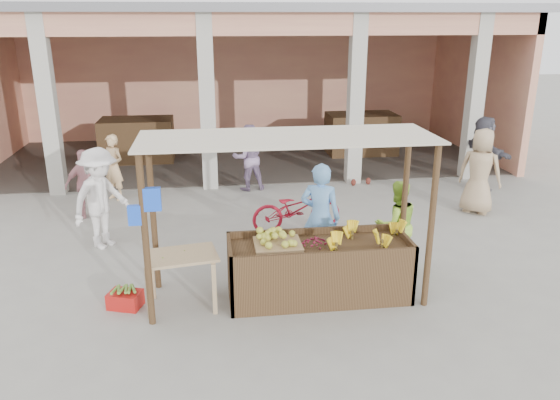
{
  "coord_description": "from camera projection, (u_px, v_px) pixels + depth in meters",
  "views": [
    {
      "loc": [
        -1.0,
        -7.03,
        3.9
      ],
      "look_at": [
        0.09,
        1.2,
        1.11
      ],
      "focal_mm": 35.0,
      "sensor_mm": 36.0,
      "label": 1
    }
  ],
  "objects": [
    {
      "name": "plantain_bundle",
      "position": [
        124.0,
        290.0,
        7.64
      ],
      "size": [
        0.34,
        0.24,
        0.07
      ],
      "primitive_type": null,
      "color": "olive",
      "rests_on": "red_crate"
    },
    {
      "name": "stall_awning",
      "position": [
        283.0,
        166.0,
        7.39
      ],
      "size": [
        4.09,
        1.35,
        2.39
      ],
      "color": "#533921",
      "rests_on": "ground"
    },
    {
      "name": "shopper_d",
      "position": [
        483.0,
        151.0,
        12.77
      ],
      "size": [
        0.83,
        1.74,
        1.83
      ],
      "primitive_type": "imported",
      "rotation": [
        0.0,
        0.0,
        1.65
      ],
      "color": "#484752",
      "rests_on": "ground"
    },
    {
      "name": "banana_heap",
      "position": [
        364.0,
        236.0,
        7.85
      ],
      "size": [
        1.14,
        0.62,
        0.21
      ],
      "primitive_type": null,
      "color": "yellow",
      "rests_on": "fruit_stall"
    },
    {
      "name": "berry_heap",
      "position": [
        315.0,
        241.0,
        7.76
      ],
      "size": [
        0.43,
        0.35,
        0.14
      ],
      "primitive_type": "ellipsoid",
      "color": "maroon",
      "rests_on": "fruit_stall"
    },
    {
      "name": "vendor_green",
      "position": [
        396.0,
        222.0,
        8.75
      ],
      "size": [
        0.78,
        0.5,
        1.55
      ],
      "primitive_type": "imported",
      "rotation": [
        0.0,
        0.0,
        3.24
      ],
      "color": "#A1D63B",
      "rests_on": "ground"
    },
    {
      "name": "shopper_e",
      "position": [
        113.0,
        166.0,
        12.07
      ],
      "size": [
        0.71,
        0.69,
        1.53
      ],
      "primitive_type": "imported",
      "rotation": [
        0.0,
        0.0,
        -0.66
      ],
      "color": "#E3B67F",
      "rests_on": "ground"
    },
    {
      "name": "red_crate",
      "position": [
        125.0,
        300.0,
        7.69
      ],
      "size": [
        0.52,
        0.44,
        0.23
      ],
      "primitive_type": "cube",
      "rotation": [
        0.0,
        0.0,
        -0.33
      ],
      "color": "#B41713",
      "rests_on": "ground"
    },
    {
      "name": "shopper_f",
      "position": [
        248.0,
        154.0,
        12.73
      ],
      "size": [
        0.9,
        0.61,
        1.7
      ],
      "primitive_type": "imported",
      "rotation": [
        0.0,
        0.0,
        3.32
      ],
      "color": "#93789F",
      "rests_on": "ground"
    },
    {
      "name": "ground",
      "position": [
        284.0,
        298.0,
        7.97
      ],
      "size": [
        60.0,
        60.0,
        0.0
      ],
      "primitive_type": "plane",
      "color": "gray",
      "rests_on": "ground"
    },
    {
      "name": "shopper_a",
      "position": [
        100.0,
        195.0,
        9.47
      ],
      "size": [
        1.26,
        1.36,
        1.94
      ],
      "primitive_type": "imported",
      "rotation": [
        0.0,
        0.0,
        0.9
      ],
      "color": "white",
      "rests_on": "ground"
    },
    {
      "name": "shopper_b",
      "position": [
        86.0,
        182.0,
        10.98
      ],
      "size": [
        1.0,
        0.79,
        1.5
      ],
      "primitive_type": "imported",
      "rotation": [
        0.0,
        0.0,
        3.56
      ],
      "color": "#CF8A91",
      "rests_on": "ground"
    },
    {
      "name": "melon_tray",
      "position": [
        278.0,
        241.0,
        7.73
      ],
      "size": [
        0.66,
        0.58,
        0.18
      ],
      "color": "#9F7D52",
      "rests_on": "fruit_stall"
    },
    {
      "name": "market_building",
      "position": [
        243.0,
        61.0,
        15.5
      ],
      "size": [
        14.4,
        6.4,
        4.2
      ],
      "color": "#E59F78",
      "rests_on": "ground"
    },
    {
      "name": "motorcycle",
      "position": [
        296.0,
        208.0,
        10.32
      ],
      "size": [
        0.82,
        1.86,
        0.94
      ],
      "primitive_type": "imported",
      "rotation": [
        0.0,
        0.0,
        1.69
      ],
      "color": "maroon",
      "rests_on": "ground"
    },
    {
      "name": "papaya_pile",
      "position": [
        180.0,
        248.0,
        7.48
      ],
      "size": [
        0.66,
        0.38,
        0.19
      ],
      "primitive_type": null,
      "color": "#5A9831",
      "rests_on": "side_table"
    },
    {
      "name": "produce_sacks",
      "position": [
        361.0,
        172.0,
        13.22
      ],
      "size": [
        0.86,
        0.54,
        0.66
      ],
      "color": "maroon",
      "rests_on": "ground"
    },
    {
      "name": "vendor_blue",
      "position": [
        320.0,
        214.0,
        8.64
      ],
      "size": [
        0.86,
        0.76,
        1.88
      ],
      "primitive_type": "imported",
      "rotation": [
        0.0,
        0.0,
        2.72
      ],
      "color": "#6CAAEE",
      "rests_on": "ground"
    },
    {
      "name": "shopper_c",
      "position": [
        480.0,
        167.0,
        11.17
      ],
      "size": [
        1.13,
        1.08,
        1.97
      ],
      "primitive_type": "imported",
      "rotation": [
        0.0,
        0.0,
        2.44
      ],
      "color": "tan",
      "rests_on": "ground"
    },
    {
      "name": "side_table",
      "position": [
        181.0,
        263.0,
        7.56
      ],
      "size": [
        1.07,
        0.81,
        0.79
      ],
      "rotation": [
        0.0,
        0.0,
        0.16
      ],
      "color": "tan",
      "rests_on": "ground"
    },
    {
      "name": "fruit_stall",
      "position": [
        319.0,
        271.0,
        7.9
      ],
      "size": [
        2.6,
        0.95,
        0.8
      ],
      "primitive_type": "cube",
      "color": "#533921",
      "rests_on": "ground"
    }
  ]
}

